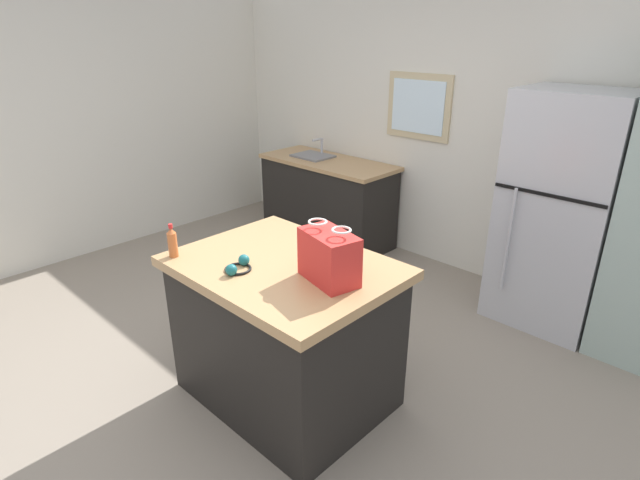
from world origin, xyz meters
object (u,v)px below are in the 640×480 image
Objects in this scene: small_box at (324,244)px; shopping_bag at (329,257)px; refrigerator at (559,213)px; kitchen_island at (286,332)px; ear_defenders at (238,266)px; bottle at (172,242)px.

shopping_bag is at bearing -42.34° from small_box.
refrigerator reaches higher than shopping_bag.
small_box is at bearing 137.66° from shopping_bag.
kitchen_island is 8.35× the size of small_box.
refrigerator is at bearing 68.55° from ear_defenders.
bottle is 0.45m from ear_defenders.
kitchen_island is 6.22× the size of bottle.
bottle reaches higher than kitchen_island.
shopping_bag reaches higher than small_box.
shopping_bag is (-0.46, -2.04, 0.18)m from refrigerator.
bottle is 1.04× the size of ear_defenders.
bottle is (-1.32, -2.44, 0.13)m from refrigerator.
small_box is 0.77× the size of ear_defenders.
ear_defenders is at bearing -149.91° from shopping_bag.
ear_defenders is (0.42, 0.15, -0.07)m from bottle.
bottle is at bearing -132.17° from small_box.
small_box is (-0.73, -1.79, 0.09)m from refrigerator.
bottle reaches higher than ear_defenders.
ear_defenders is (-0.45, -0.26, -0.11)m from shopping_bag.
shopping_bag reaches higher than bottle.
kitchen_island is at bearing -176.15° from shopping_bag.
small_box is at bearing 47.83° from bottle.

